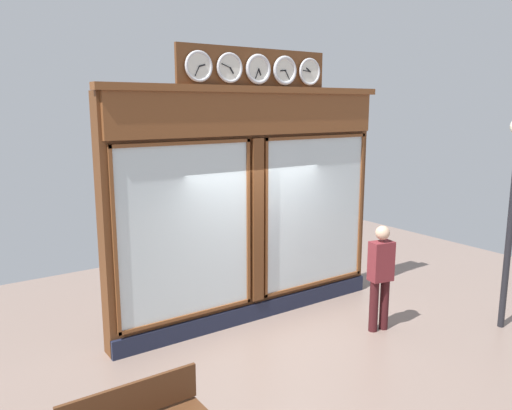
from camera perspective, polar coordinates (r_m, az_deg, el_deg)
name	(u,v)px	position (r m, az deg, el deg)	size (l,w,h in m)	color
ground_plane	(386,396)	(6.84, 14.37, -19.97)	(14.00, 14.00, 0.00)	#7A665B
shop_facade	(252,203)	(8.21, -0.49, 0.23)	(5.01, 0.42, 4.34)	#5B3319
pedestrian	(381,273)	(8.20, 13.75, -7.44)	(0.40, 0.29, 1.69)	#3A1316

